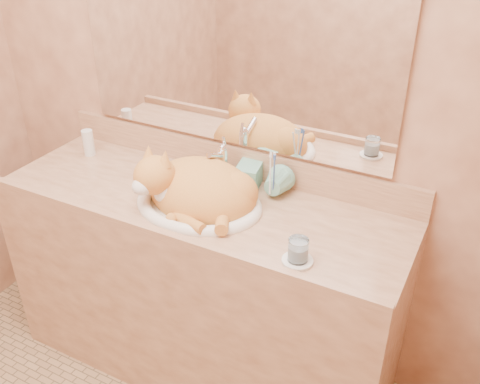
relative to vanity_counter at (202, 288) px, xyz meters
The scene contains 12 objects.
wall_back 0.87m from the vanity_counter, 90.00° to the left, with size 2.40×0.02×2.50m, color #965F44.
vanity_counter is the anchor object (origin of this frame).
mirror 1.00m from the vanity_counter, 90.00° to the left, with size 1.30×0.02×0.80m, color white.
sink_basin 0.50m from the vanity_counter, 48.94° to the right, with size 0.48×0.40×0.15m, color white, non-canonical shape.
faucet 0.54m from the vanity_counter, 83.94° to the left, with size 0.05×0.13×0.18m, color white, non-canonical shape.
cat 0.50m from the vanity_counter, 85.88° to the right, with size 0.43×0.35×0.24m, color #C5752D, non-canonical shape.
soap_dispenser 0.56m from the vanity_counter, 48.02° to the left, with size 0.09×0.09×0.20m, color #6FB39D.
toothbrush_cup 0.55m from the vanity_counter, 27.53° to the left, with size 0.11×0.11×0.10m, color #6FB39D.
toothbrushes 0.61m from the vanity_counter, 27.53° to the left, with size 0.03×0.03×0.20m, color white, non-canonical shape.
saucer 0.66m from the vanity_counter, 19.61° to the right, with size 0.10×0.10×0.01m, color white.
water_glass 0.69m from the vanity_counter, 19.61° to the right, with size 0.06×0.06×0.08m, color white.
lotion_bottle 0.80m from the vanity_counter, 169.41° to the left, with size 0.05×0.05×0.11m, color white.
Camera 1 is at (0.94, -0.72, 1.90)m, focal length 40.00 mm.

